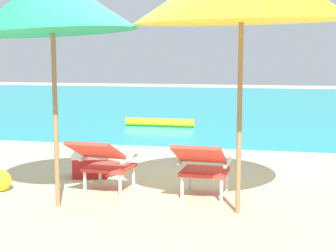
{
  "coord_description": "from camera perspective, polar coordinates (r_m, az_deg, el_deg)",
  "views": [
    {
      "loc": [
        1.31,
        -5.5,
        1.57
      ],
      "look_at": [
        0.0,
        0.35,
        0.75
      ],
      "focal_mm": 53.63,
      "sensor_mm": 36.0,
      "label": 1
    }
  ],
  "objects": [
    {
      "name": "ground_plane",
      "position": [
        9.72,
        4.73,
        -1.55
      ],
      "size": [
        40.0,
        40.0,
        0.0
      ],
      "primitive_type": "plane",
      "color": "#CCB78E"
    },
    {
      "name": "ocean_band",
      "position": [
        17.66,
        8.36,
        2.59
      ],
      "size": [
        40.0,
        18.0,
        0.01
      ],
      "primitive_type": "cube",
      "color": "teal",
      "rests_on": "ground_plane"
    },
    {
      "name": "swim_buoy",
      "position": [
        11.52,
        -0.95,
        0.43
      ],
      "size": [
        1.6,
        0.18,
        0.18
      ],
      "primitive_type": "cylinder",
      "rotation": [
        0.0,
        1.57,
        0.0
      ],
      "color": "yellow",
      "rests_on": "ocean_band"
    },
    {
      "name": "lounge_chair_left",
      "position": [
        5.81,
        -7.38,
        -3.84
      ],
      "size": [
        0.6,
        0.91,
        0.68
      ],
      "color": "red",
      "rests_on": "ground_plane"
    },
    {
      "name": "lounge_chair_right",
      "position": [
        5.56,
        3.92,
        -4.33
      ],
      "size": [
        0.56,
        0.89,
        0.68
      ],
      "color": "red",
      "rests_on": "ground_plane"
    },
    {
      "name": "beach_umbrella_left",
      "position": [
        5.34,
        -13.05,
        13.5
      ],
      "size": [
        2.08,
        2.05,
        2.47
      ],
      "color": "olive",
      "rests_on": "ground_plane"
    },
    {
      "name": "beach_ball",
      "position": [
        6.28,
        -18.52,
        -5.89
      ],
      "size": [
        0.26,
        0.26,
        0.26
      ],
      "primitive_type": "sphere",
      "color": "yellow",
      "rests_on": "ground_plane"
    },
    {
      "name": "cooler_box",
      "position": [
        6.72,
        -8.77,
        -4.39
      ],
      "size": [
        0.54,
        0.43,
        0.32
      ],
      "color": "red",
      "rests_on": "ground_plane"
    }
  ]
}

